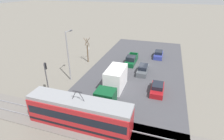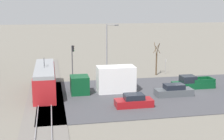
{
  "view_description": "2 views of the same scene",
  "coord_description": "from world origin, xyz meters",
  "px_view_note": "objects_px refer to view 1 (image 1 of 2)",
  "views": [
    {
      "loc": [
        -4.99,
        32.51,
        14.81
      ],
      "look_at": [
        3.21,
        7.09,
        2.08
      ],
      "focal_mm": 28.0,
      "sensor_mm": 36.0,
      "label": 1
    },
    {
      "loc": [
        -37.39,
        17.53,
        11.35
      ],
      "look_at": [
        3.46,
        9.45,
        2.71
      ],
      "focal_mm": 50.0,
      "sensor_mm": 36.0,
      "label": 2
    }
  ],
  "objects_px": {
    "light_rail_tram": "(79,113)",
    "street_tree": "(88,51)",
    "pickup_truck": "(131,60)",
    "traffic_light_pole": "(46,75)",
    "street_lamp_near_crossing": "(68,53)",
    "box_truck": "(114,83)",
    "sedan_car_1": "(143,70)",
    "sedan_car_2": "(157,89)",
    "no_parking_sign": "(89,52)",
    "sedan_car_0": "(158,55)"
  },
  "relations": [
    {
      "from": "sedan_car_0",
      "to": "sedan_car_2",
      "type": "xyz_separation_m",
      "value": [
        -1.0,
        15.36,
        -0.03
      ]
    },
    {
      "from": "box_truck",
      "to": "traffic_light_pole",
      "type": "distance_m",
      "value": 9.84
    },
    {
      "from": "box_truck",
      "to": "street_lamp_near_crossing",
      "type": "relative_size",
      "value": 0.99
    },
    {
      "from": "sedan_car_1",
      "to": "street_tree",
      "type": "distance_m",
      "value": 12.51
    },
    {
      "from": "light_rail_tram",
      "to": "street_tree",
      "type": "bearing_deg",
      "value": -67.74
    },
    {
      "from": "sedan_car_1",
      "to": "sedan_car_2",
      "type": "bearing_deg",
      "value": -62.7
    },
    {
      "from": "light_rail_tram",
      "to": "box_truck",
      "type": "xyz_separation_m",
      "value": [
        -1.58,
        -8.07,
        -0.1
      ]
    },
    {
      "from": "sedan_car_1",
      "to": "street_tree",
      "type": "xyz_separation_m",
      "value": [
        12.24,
        -1.88,
        1.76
      ]
    },
    {
      "from": "pickup_truck",
      "to": "traffic_light_pole",
      "type": "relative_size",
      "value": 1.1
    },
    {
      "from": "sedan_car_2",
      "to": "no_parking_sign",
      "type": "bearing_deg",
      "value": -31.56
    },
    {
      "from": "sedan_car_0",
      "to": "sedan_car_2",
      "type": "relative_size",
      "value": 1.06
    },
    {
      "from": "light_rail_tram",
      "to": "pickup_truck",
      "type": "relative_size",
      "value": 2.1
    },
    {
      "from": "pickup_truck",
      "to": "street_lamp_near_crossing",
      "type": "distance_m",
      "value": 14.07
    },
    {
      "from": "light_rail_tram",
      "to": "box_truck",
      "type": "height_order",
      "value": "light_rail_tram"
    },
    {
      "from": "traffic_light_pole",
      "to": "street_tree",
      "type": "distance_m",
      "value": 13.78
    },
    {
      "from": "traffic_light_pole",
      "to": "street_lamp_near_crossing",
      "type": "bearing_deg",
      "value": -95.19
    },
    {
      "from": "sedan_car_2",
      "to": "traffic_light_pole",
      "type": "height_order",
      "value": "traffic_light_pole"
    },
    {
      "from": "sedan_car_2",
      "to": "street_lamp_near_crossing",
      "type": "bearing_deg",
      "value": 0.91
    },
    {
      "from": "sedan_car_1",
      "to": "street_lamp_near_crossing",
      "type": "bearing_deg",
      "value": -151.49
    },
    {
      "from": "pickup_truck",
      "to": "sedan_car_1",
      "type": "relative_size",
      "value": 1.21
    },
    {
      "from": "traffic_light_pole",
      "to": "sedan_car_1",
      "type": "bearing_deg",
      "value": -135.77
    },
    {
      "from": "box_truck",
      "to": "sedan_car_0",
      "type": "distance_m",
      "value": 18.12
    },
    {
      "from": "pickup_truck",
      "to": "light_rail_tram",
      "type": "bearing_deg",
      "value": 84.88
    },
    {
      "from": "no_parking_sign",
      "to": "light_rail_tram",
      "type": "bearing_deg",
      "value": 112.0
    },
    {
      "from": "street_lamp_near_crossing",
      "to": "street_tree",
      "type": "bearing_deg",
      "value": -86.18
    },
    {
      "from": "traffic_light_pole",
      "to": "box_truck",
      "type": "bearing_deg",
      "value": -156.48
    },
    {
      "from": "pickup_truck",
      "to": "sedan_car_2",
      "type": "xyz_separation_m",
      "value": [
        -6.25,
        10.11,
        -0.07
      ]
    },
    {
      "from": "sedan_car_0",
      "to": "street_lamp_near_crossing",
      "type": "xyz_separation_m",
      "value": [
        13.84,
        15.6,
        4.19
      ]
    },
    {
      "from": "street_tree",
      "to": "street_lamp_near_crossing",
      "type": "distance_m",
      "value": 8.6
    },
    {
      "from": "sedan_car_0",
      "to": "traffic_light_pole",
      "type": "distance_m",
      "value": 25.67
    },
    {
      "from": "sedan_car_0",
      "to": "sedan_car_1",
      "type": "xyz_separation_m",
      "value": [
        2.15,
        9.25,
        0.0
      ]
    },
    {
      "from": "pickup_truck",
      "to": "sedan_car_1",
      "type": "height_order",
      "value": "pickup_truck"
    },
    {
      "from": "pickup_truck",
      "to": "sedan_car_2",
      "type": "relative_size",
      "value": 1.36
    },
    {
      "from": "sedan_car_0",
      "to": "street_lamp_near_crossing",
      "type": "distance_m",
      "value": 21.27
    },
    {
      "from": "sedan_car_0",
      "to": "traffic_light_pole",
      "type": "relative_size",
      "value": 0.86
    },
    {
      "from": "traffic_light_pole",
      "to": "no_parking_sign",
      "type": "bearing_deg",
      "value": -87.4
    },
    {
      "from": "traffic_light_pole",
      "to": "light_rail_tram",
      "type": "bearing_deg",
      "value": 150.06
    },
    {
      "from": "light_rail_tram",
      "to": "traffic_light_pole",
      "type": "xyz_separation_m",
      "value": [
        7.3,
        -4.2,
        1.66
      ]
    },
    {
      "from": "pickup_truck",
      "to": "sedan_car_2",
      "type": "height_order",
      "value": "pickup_truck"
    },
    {
      "from": "box_truck",
      "to": "no_parking_sign",
      "type": "relative_size",
      "value": 3.34
    },
    {
      "from": "box_truck",
      "to": "sedan_car_2",
      "type": "relative_size",
      "value": 1.98
    },
    {
      "from": "sedan_car_1",
      "to": "box_truck",
      "type": "bearing_deg",
      "value": -112.47
    },
    {
      "from": "sedan_car_2",
      "to": "street_lamp_near_crossing",
      "type": "height_order",
      "value": "street_lamp_near_crossing"
    },
    {
      "from": "pickup_truck",
      "to": "sedan_car_1",
      "type": "bearing_deg",
      "value": 127.77
    },
    {
      "from": "traffic_light_pole",
      "to": "sedan_car_2",
      "type": "bearing_deg",
      "value": -159.45
    },
    {
      "from": "street_tree",
      "to": "street_lamp_near_crossing",
      "type": "xyz_separation_m",
      "value": [
        -0.55,
        8.23,
        2.44
      ]
    },
    {
      "from": "box_truck",
      "to": "street_tree",
      "type": "distance_m",
      "value": 13.34
    },
    {
      "from": "sedan_car_0",
      "to": "sedan_car_1",
      "type": "height_order",
      "value": "sedan_car_1"
    },
    {
      "from": "light_rail_tram",
      "to": "street_tree",
      "type": "height_order",
      "value": "street_tree"
    },
    {
      "from": "sedan_car_1",
      "to": "sedan_car_2",
      "type": "xyz_separation_m",
      "value": [
        -3.16,
        6.11,
        -0.03
      ]
    }
  ]
}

